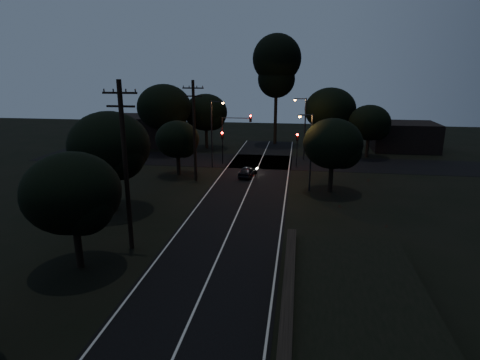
% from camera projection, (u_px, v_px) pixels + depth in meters
% --- Properties ---
extents(road_surface, '(60.00, 70.00, 0.03)m').
position_uv_depth(road_surface, '(250.00, 185.00, 41.39)').
color(road_surface, black).
rests_on(road_surface, ground).
extents(utility_pole_mid, '(2.20, 0.30, 11.00)m').
position_uv_depth(utility_pole_mid, '(125.00, 165.00, 25.35)').
color(utility_pole_mid, black).
rests_on(utility_pole_mid, ground).
extents(utility_pole_far, '(2.20, 0.30, 10.50)m').
position_uv_depth(utility_pole_far, '(194.00, 130.00, 41.61)').
color(utility_pole_far, black).
rests_on(utility_pole_far, ground).
extents(tree_left_b, '(5.58, 5.58, 7.09)m').
position_uv_depth(tree_left_b, '(74.00, 196.00, 22.95)').
color(tree_left_b, black).
rests_on(tree_left_b, ground).
extents(tree_left_c, '(6.60, 6.60, 8.34)m').
position_uv_depth(tree_left_c, '(112.00, 148.00, 32.59)').
color(tree_left_c, black).
rests_on(tree_left_c, ground).
extents(tree_left_d, '(4.82, 4.82, 6.12)m').
position_uv_depth(tree_left_d, '(179.00, 140.00, 44.16)').
color(tree_left_d, black).
rests_on(tree_left_d, ground).
extents(tree_far_nw, '(6.36, 6.36, 8.05)m').
position_uv_depth(tree_far_nw, '(207.00, 113.00, 59.10)').
color(tree_far_nw, black).
rests_on(tree_far_nw, ground).
extents(tree_far_w, '(7.51, 7.51, 9.58)m').
position_uv_depth(tree_far_w, '(166.00, 109.00, 55.70)').
color(tree_far_w, black).
rests_on(tree_far_w, ground).
extents(tree_far_ne, '(7.18, 7.18, 9.08)m').
position_uv_depth(tree_far_ne, '(332.00, 111.00, 56.34)').
color(tree_far_ne, black).
rests_on(tree_far_ne, ground).
extents(tree_far_e, '(5.52, 5.52, 7.00)m').
position_uv_depth(tree_far_e, '(371.00, 124.00, 53.18)').
color(tree_far_e, black).
rests_on(tree_far_e, ground).
extents(tree_right_a, '(5.62, 5.62, 7.14)m').
position_uv_depth(tree_right_a, '(335.00, 145.00, 37.81)').
color(tree_right_a, black).
rests_on(tree_right_a, ground).
extents(tall_pine, '(7.36, 7.36, 16.72)m').
position_uv_depth(tall_pine, '(277.00, 65.00, 60.75)').
color(tall_pine, black).
rests_on(tall_pine, ground).
extents(building_left, '(10.00, 8.00, 4.40)m').
position_uv_depth(building_left, '(142.00, 130.00, 63.54)').
color(building_left, black).
rests_on(building_left, ground).
extents(building_right, '(9.00, 7.00, 4.00)m').
position_uv_depth(building_right, '(404.00, 136.00, 58.85)').
color(building_right, black).
rests_on(building_right, ground).
extents(signal_left, '(0.28, 0.35, 4.10)m').
position_uv_depth(signal_left, '(222.00, 142.00, 49.73)').
color(signal_left, black).
rests_on(signal_left, ground).
extents(signal_right, '(0.28, 0.35, 4.10)m').
position_uv_depth(signal_right, '(297.00, 144.00, 48.42)').
color(signal_right, black).
rests_on(signal_right, ground).
extents(signal_mast, '(3.70, 0.35, 6.25)m').
position_uv_depth(signal_mast, '(236.00, 130.00, 49.09)').
color(signal_mast, black).
rests_on(signal_mast, ground).
extents(streetlight_a, '(1.66, 0.26, 8.00)m').
position_uv_depth(streetlight_a, '(213.00, 129.00, 47.46)').
color(streetlight_a, black).
rests_on(streetlight_a, ground).
extents(streetlight_b, '(1.66, 0.26, 8.00)m').
position_uv_depth(streetlight_b, '(304.00, 125.00, 51.66)').
color(streetlight_b, black).
rests_on(streetlight_b, ground).
extents(streetlight_c, '(1.46, 0.26, 7.50)m').
position_uv_depth(streetlight_c, '(309.00, 147.00, 38.33)').
color(streetlight_c, black).
rests_on(streetlight_c, ground).
extents(car, '(1.97, 3.76, 1.22)m').
position_uv_depth(car, '(248.00, 171.00, 44.37)').
color(car, black).
rests_on(car, ground).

